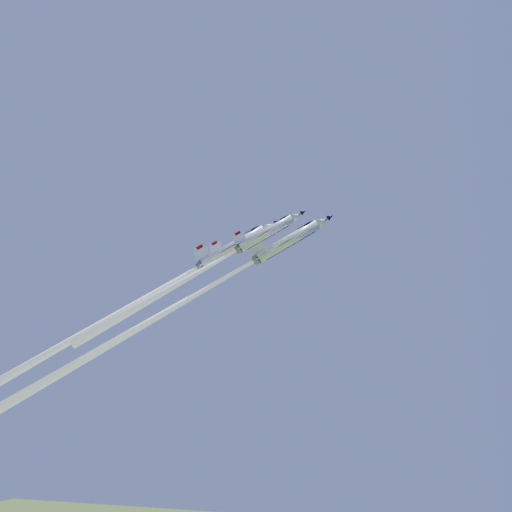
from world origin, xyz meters
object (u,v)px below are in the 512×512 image
(jet_lead, at_px, (175,307))
(jet_left, at_px, (186,276))
(jet_right, at_px, (198,273))
(jet_slot, at_px, (112,317))

(jet_lead, height_order, jet_left, jet_left)
(jet_lead, relative_size, jet_left, 1.47)
(jet_left, bearing_deg, jet_lead, -10.33)
(jet_right, bearing_deg, jet_left, -164.97)
(jet_lead, distance_m, jet_left, 10.19)
(jet_left, relative_size, jet_right, 0.99)
(jet_right, distance_m, jet_slot, 18.11)
(jet_slot, bearing_deg, jet_right, 71.76)
(jet_slot, bearing_deg, jet_lead, 83.29)
(jet_left, bearing_deg, jet_right, 15.03)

